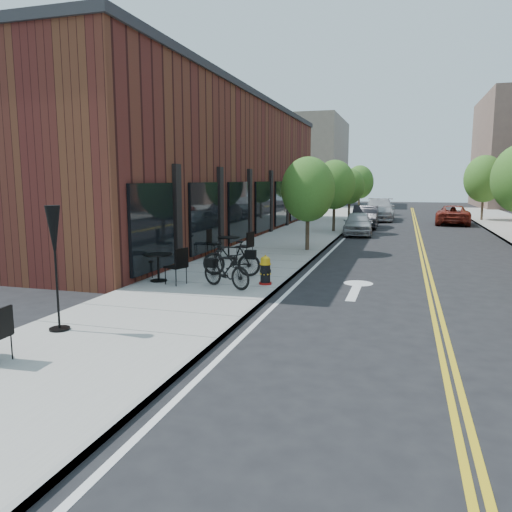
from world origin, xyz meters
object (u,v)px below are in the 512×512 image
(fire_hydrant, at_px, (265,270))
(patio_umbrella, at_px, (54,241))
(bicycle_right, at_px, (226,269))
(bistro_set_c, at_px, (229,244))
(bicycle_left, at_px, (231,258))
(parked_car_a, at_px, (358,223))
(parked_car_c, at_px, (379,209))
(parked_car_far, at_px, (453,215))
(parked_car_b, at_px, (365,217))
(bistro_set_b, at_px, (158,263))

(fire_hydrant, relative_size, patio_umbrella, 0.34)
(bicycle_right, bearing_deg, bistro_set_c, 42.51)
(bicycle_right, xyz_separation_m, patio_umbrella, (-1.80, -4.50, 1.22))
(bicycle_left, distance_m, parked_car_a, 13.86)
(bistro_set_c, relative_size, parked_car_c, 0.35)
(bicycle_right, bearing_deg, patio_umbrella, -178.19)
(parked_car_a, bearing_deg, parked_car_far, 52.88)
(fire_hydrant, relative_size, bistro_set_c, 0.42)
(patio_umbrella, bearing_deg, fire_hydrant, 62.99)
(parked_car_b, height_order, parked_car_c, parked_car_c)
(bicycle_left, distance_m, parked_car_far, 23.59)
(bicycle_right, bearing_deg, fire_hydrant, -25.82)
(patio_umbrella, bearing_deg, bistro_set_b, 94.35)
(parked_car_c, bearing_deg, parked_car_a, -93.26)
(bicycle_left, bearing_deg, fire_hydrant, 51.82)
(bistro_set_c, relative_size, parked_car_b, 0.46)
(fire_hydrant, distance_m, bistro_set_b, 3.08)
(parked_car_a, bearing_deg, bistro_set_b, -109.83)
(parked_car_far, bearing_deg, bicycle_right, 76.42)
(patio_umbrella, xyz_separation_m, parked_car_a, (3.91, 19.77, -1.20))
(parked_car_b, xyz_separation_m, parked_car_c, (0.51, 6.46, 0.10))
(bicycle_right, relative_size, bistro_set_c, 0.85)
(bicycle_right, bearing_deg, bicycle_left, 38.25)
(parked_car_c, bearing_deg, bicycle_left, -97.43)
(bistro_set_b, distance_m, parked_car_a, 15.58)
(bicycle_left, xyz_separation_m, bistro_set_b, (-1.73, -1.35, -0.02))
(bistro_set_c, bearing_deg, bicycle_right, -57.07)
(patio_umbrella, distance_m, parked_car_c, 30.83)
(parked_car_far, bearing_deg, parked_car_b, 42.16)
(bistro_set_c, bearing_deg, fire_hydrant, -44.13)
(bistro_set_c, height_order, patio_umbrella, patio_umbrella)
(parked_car_b, distance_m, parked_car_c, 6.48)
(fire_hydrant, xyz_separation_m, bicycle_right, (-0.88, -0.75, 0.11))
(bicycle_right, distance_m, parked_car_b, 19.65)
(bistro_set_b, xyz_separation_m, bistro_set_c, (0.50, 4.56, 0.00))
(parked_car_far, bearing_deg, parked_car_c, -19.35)
(bicycle_right, xyz_separation_m, parked_car_b, (2.19, 19.53, 0.08))
(bicycle_left, distance_m, bicycle_right, 1.70)
(fire_hydrant, height_order, patio_umbrella, patio_umbrella)
(fire_hydrant, relative_size, bistro_set_b, 0.42)
(bicycle_left, xyz_separation_m, parked_car_c, (3.13, 24.34, 0.14))
(bistro_set_b, bearing_deg, bistro_set_c, 103.44)
(fire_hydrant, xyz_separation_m, parked_car_far, (6.81, 23.04, 0.14))
(bicycle_left, height_order, parked_car_c, parked_car_c)
(bicycle_right, height_order, parked_car_a, parked_car_a)
(fire_hydrant, bearing_deg, patio_umbrella, -116.78)
(bistro_set_b, relative_size, parked_car_far, 0.41)
(parked_car_a, xyz_separation_m, parked_car_b, (0.08, 4.26, 0.06))
(bistro_set_c, xyz_separation_m, parked_car_far, (9.35, 18.95, 0.01))
(fire_hydrant, distance_m, parked_car_a, 14.57)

